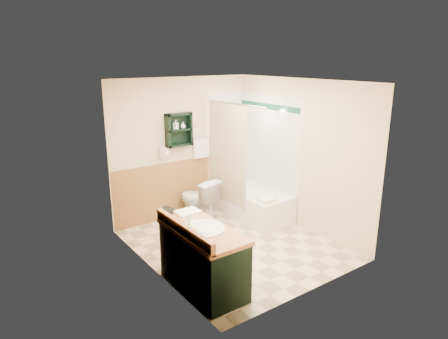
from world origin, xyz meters
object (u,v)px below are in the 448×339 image
toilet (198,200)px  soap_bottle_b (183,126)px  wall_shelf (179,130)px  soap_bottle_a (176,127)px  bathtub (251,203)px  vanity (203,259)px  hair_dryer (163,152)px  vanity_book (161,204)px

toilet → soap_bottle_b: size_ratio=7.19×
wall_shelf → soap_bottle_a: 0.08m
bathtub → toilet: (-0.87, 0.36, 0.13)m
bathtub → soap_bottle_b: size_ratio=14.27×
vanity → soap_bottle_b: bearing=65.2°
toilet → soap_bottle_a: 1.28m
hair_dryer → vanity: hair_dryer is taller
toilet → vanity_book: vanity_book is taller
vanity_book → soap_bottle_a: 1.84m
hair_dryer → soap_bottle_b: bearing=-4.6°
wall_shelf → soap_bottle_b: (0.08, -0.01, 0.06)m
toilet → vanity_book: 1.71m
soap_bottle_a → vanity: bearing=-111.7°
vanity → bathtub: bearing=36.7°
soap_bottle_a → vanity_book: bearing=-126.0°
hair_dryer → toilet: (0.46, -0.33, -0.83)m
wall_shelf → vanity: wall_shelf is taller
wall_shelf → vanity: (-0.89, -2.10, -1.16)m
vanity_book → hair_dryer: bearing=49.7°
wall_shelf → vanity: bearing=-113.1°
vanity_book → vanity: bearing=-89.0°
vanity → soap_bottle_a: soap_bottle_a is taller
vanity_book → wall_shelf: bearing=40.6°
wall_shelf → bathtub: wall_shelf is taller
vanity → toilet: 2.08m
toilet → vanity: bearing=47.2°
vanity_book → bathtub: bearing=6.9°
vanity → vanity_book: size_ratio=4.92×
wall_shelf → hair_dryer: (-0.30, 0.02, -0.35)m
wall_shelf → soap_bottle_b: bearing=-3.8°
wall_shelf → hair_dryer: wall_shelf is taller
vanity → soap_bottle_b: soap_bottle_b is taller
soap_bottle_a → soap_bottle_b: bearing=0.0°
wall_shelf → soap_bottle_a: size_ratio=3.61×
wall_shelf → soap_bottle_b: size_ratio=5.23×
wall_shelf → soap_bottle_b: wall_shelf is taller
vanity_book → soap_bottle_a: (1.00, 1.38, 0.71)m
hair_dryer → toilet: bearing=-35.9°
wall_shelf → soap_bottle_a: wall_shelf is taller
vanity → vanity_book: vanity_book is taller
toilet → bathtub: bearing=144.9°
vanity_book → soap_bottle_a: bearing=42.1°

